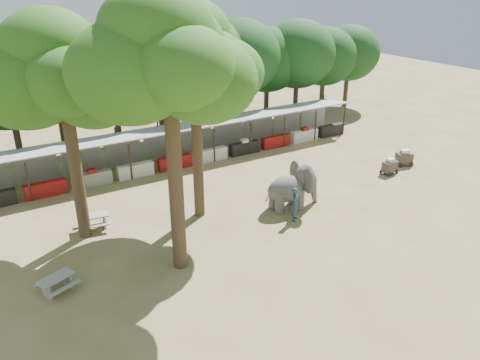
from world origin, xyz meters
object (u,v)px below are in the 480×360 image
picnic_table_far (94,220)px  yard_tree_left (57,73)px  yard_tree_back (189,57)px  handler (295,204)px  picnic_table_near (56,282)px  yard_tree_center (163,60)px  elephant (293,187)px  cart_front (404,158)px  cart_back (390,166)px

picnic_table_far → yard_tree_left: bearing=-151.5°
yard_tree_back → handler: (4.23, -3.42, -7.59)m
yard_tree_back → yard_tree_left: bearing=170.5°
picnic_table_near → picnic_table_far: (2.78, 4.56, 0.03)m
yard_tree_center → elephant: size_ratio=3.63×
yard_tree_left → picnic_table_far: bearing=20.2°
picnic_table_near → cart_front: cart_front is taller
yard_tree_center → cart_back: yard_tree_center is taller
yard_tree_left → picnic_table_far: (0.72, 0.26, -7.69)m
yard_tree_center → cart_back: bearing=8.5°
yard_tree_left → cart_front: 22.97m
yard_tree_left → picnic_table_near: bearing=-115.7°
handler → cart_back: bearing=-33.8°
yard_tree_back → cart_front: bearing=-3.6°
yard_tree_center → handler: bearing=4.6°
picnic_table_far → handler: bearing=-17.9°
yard_tree_left → elephant: 13.42m
elephant → handler: (-0.81, -1.29, -0.30)m
handler → picnic_table_far: size_ratio=1.10×
yard_tree_center → picnic_table_near: size_ratio=6.60×
yard_tree_back → picnic_table_near: (-8.06, -3.30, -8.07)m
cart_front → picnic_table_far: bearing=-165.1°
elephant → cart_back: bearing=10.6°
cart_back → yard_tree_center: bearing=-177.6°
yard_tree_back → handler: yard_tree_back is taller
picnic_table_far → cart_back: (18.87, -2.79, 0.03)m
yard_tree_left → picnic_table_near: (-2.06, -4.30, -7.73)m
elephant → yard_tree_back: bearing=163.7°
yard_tree_back → handler: 9.34m
cart_back → yard_tree_left: bearing=166.5°
yard_tree_center → cart_front: bearing=9.2°
yard_tree_left → handler: 13.30m
cart_front → cart_back: cart_front is taller
yard_tree_center → yard_tree_left: bearing=121.0°
yard_tree_left → elephant: bearing=-15.8°
yard_tree_back → cart_back: yard_tree_back is taller
yard_tree_left → yard_tree_center: (3.00, -5.00, 1.01)m
handler → cart_front: 11.61m
cart_back → cart_front: bearing=9.0°
picnic_table_far → cart_back: cart_back is taller
handler → cart_front: bearing=-33.1°
elephant → picnic_table_near: size_ratio=1.82×
yard_tree_left → picnic_table_near: size_ratio=6.04×
yard_tree_back → picnic_table_far: 9.70m
cart_front → elephant: bearing=-152.8°
elephant → cart_back: size_ratio=2.82×
handler → picnic_table_near: (-12.30, 0.12, -0.48)m
yard_tree_back → picnic_table_near: size_ratio=6.23×
elephant → handler: size_ratio=1.75×
yard_tree_left → elephant: size_ratio=3.32×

